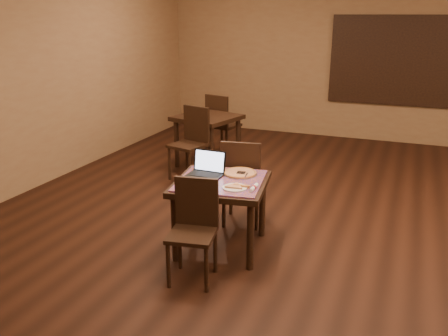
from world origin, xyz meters
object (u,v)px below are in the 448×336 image
at_px(laptop, 207,169).
at_px(pizza_pan, 240,174).
at_px(chair_main_far, 242,178).
at_px(other_table_b_chair_near, 192,139).
at_px(other_table_b_chair_far, 221,121).
at_px(other_table_b, 207,124).
at_px(chair_main_near, 194,224).
at_px(tiled_table, 221,189).

xyz_separation_m(laptop, pizza_pan, (0.32, 0.13, -0.06)).
bearing_deg(pizza_pan, chair_main_far, 106.00).
xyz_separation_m(other_table_b_chair_near, other_table_b_chair_far, (-0.05, 1.26, 0.00)).
bearing_deg(other_table_b, chair_main_near, -53.65).
xyz_separation_m(tiled_table, other_table_b_chair_near, (-1.27, 1.96, -0.05)).
distance_m(pizza_pan, other_table_b, 2.75).
bearing_deg(pizza_pan, other_table_b, 121.06).
bearing_deg(other_table_b, tiled_table, -48.84).
bearing_deg(pizza_pan, other_table_b_chair_near, 128.96).
bearing_deg(chair_main_far, other_table_b_chair_far, -71.72).
relative_size(laptop, pizza_pan, 1.00).
distance_m(other_table_b, other_table_b_chair_far, 0.64).
relative_size(laptop, other_table_b_chair_near, 0.34).
distance_m(chair_main_near, chair_main_far, 1.23).
bearing_deg(tiled_table, other_table_b_chair_far, 103.55).
distance_m(tiled_table, chair_main_far, 0.61).
bearing_deg(pizza_pan, tiled_table, -116.57).
bearing_deg(tiled_table, other_table_b, 107.84).
relative_size(tiled_table, other_table_b_chair_near, 0.98).
relative_size(chair_main_near, laptop, 2.59).
height_order(laptop, pizza_pan, laptop).
relative_size(pizza_pan, other_table_b_chair_far, 0.34).
bearing_deg(chair_main_far, chair_main_near, 79.89).
distance_m(chair_main_far, other_table_b, 2.38).
bearing_deg(chair_main_near, laptop, 94.39).
bearing_deg(other_table_b_chair_near, chair_main_near, -49.42).
bearing_deg(other_table_b_chair_near, pizza_pan, -36.46).
height_order(chair_main_far, pizza_pan, chair_main_far).
relative_size(chair_main_near, other_table_b, 0.88).
bearing_deg(tiled_table, chair_main_far, 79.96).
bearing_deg(other_table_b_chair_far, chair_main_far, 131.65).
xyz_separation_m(chair_main_far, other_table_b, (-1.31, 1.98, 0.10)).
bearing_deg(other_table_b_chair_near, chair_main_far, -31.84).
height_order(other_table_b_chair_near, other_table_b_chair_far, same).
xyz_separation_m(laptop, other_table_b, (-1.10, 2.48, -0.14)).
xyz_separation_m(chair_main_near, laptop, (-0.19, 0.73, 0.29)).
relative_size(chair_main_far, pizza_pan, 2.84).
xyz_separation_m(chair_main_near, pizza_pan, (0.13, 0.86, 0.23)).
distance_m(laptop, other_table_b_chair_near, 2.15).
distance_m(chair_main_far, other_table_b_chair_far, 2.93).
bearing_deg(other_table_b_chair_far, laptop, 124.37).
relative_size(chair_main_far, other_table_b_chair_near, 0.97).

